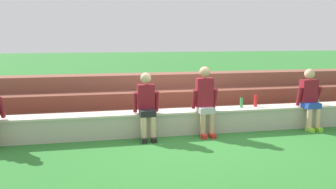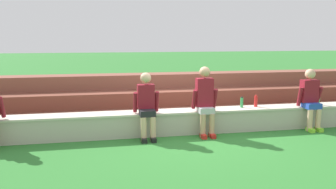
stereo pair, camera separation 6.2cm
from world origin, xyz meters
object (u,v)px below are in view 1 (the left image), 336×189
object	(u,v)px
person_center	(205,99)
person_right_of_center	(310,97)
water_bottle_mid_left	(255,101)
person_left_of_center	(147,104)
water_bottle_center_gap	(318,99)
water_bottle_near_right	(241,102)

from	to	relation	value
person_center	person_right_of_center	distance (m)	2.39
person_right_of_center	water_bottle_mid_left	bearing A→B (deg)	165.03
person_left_of_center	water_bottle_center_gap	world-z (taller)	person_left_of_center
person_center	water_bottle_mid_left	size ratio (longest dim) A/B	5.42
water_bottle_mid_left	person_center	bearing A→B (deg)	-166.36
person_left_of_center	water_bottle_mid_left	world-z (taller)	person_left_of_center
person_left_of_center	water_bottle_mid_left	distance (m)	2.48
person_center	water_bottle_mid_left	world-z (taller)	person_center
person_left_of_center	person_center	distance (m)	1.20
person_left_of_center	water_bottle_near_right	xyz separation A→B (m)	(2.12, 0.28, -0.10)
person_center	water_bottle_near_right	distance (m)	0.98
water_bottle_mid_left	water_bottle_near_right	world-z (taller)	water_bottle_mid_left
person_left_of_center	person_center	bearing A→B (deg)	-0.38
person_center	person_right_of_center	bearing A→B (deg)	0.08
water_bottle_center_gap	water_bottle_mid_left	distance (m)	1.49
water_bottle_center_gap	water_bottle_mid_left	size ratio (longest dim) A/B	0.97
person_left_of_center	water_bottle_mid_left	bearing A→B (deg)	6.89
person_left_of_center	person_right_of_center	size ratio (longest dim) A/B	0.99
person_left_of_center	person_center	world-z (taller)	person_center
person_left_of_center	water_bottle_mid_left	xyz separation A→B (m)	(2.46, 0.30, -0.09)
person_right_of_center	water_bottle_center_gap	size ratio (longest dim) A/B	5.24
water_bottle_mid_left	person_left_of_center	bearing A→B (deg)	-173.11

